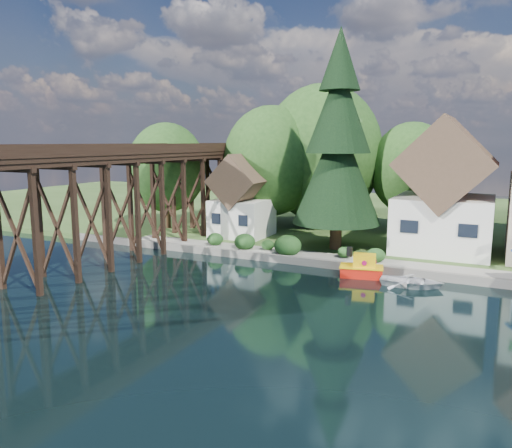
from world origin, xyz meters
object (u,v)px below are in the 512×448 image
at_px(trestle_bridge, 136,192).
at_px(house_left, 445,195).
at_px(tugboat, 362,268).
at_px(boat_white_a, 412,280).
at_px(conifer, 338,145).
at_px(shed, 242,201).

xyz_separation_m(trestle_bridge, house_left, (23.00, 10.83, -0.21)).
height_order(trestle_bridge, tugboat, trestle_bridge).
relative_size(house_left, boat_white_a, 2.72).
bearing_deg(trestle_bridge, house_left, 25.21).
xyz_separation_m(trestle_bridge, tugboat, (18.64, 1.50, -4.70)).
bearing_deg(trestle_bridge, conifer, 27.01).
height_order(house_left, tugboat, house_left).
relative_size(shed, boat_white_a, 1.94).
relative_size(house_left, tugboat, 3.37).
distance_m(house_left, boat_white_a, 11.29).
xyz_separation_m(house_left, conifer, (-8.17, -3.27, 4.03)).
bearing_deg(trestle_bridge, boat_white_a, 1.55).
bearing_deg(conifer, trestle_bridge, -152.99).
bearing_deg(house_left, boat_white_a, -94.52).
xyz_separation_m(conifer, tugboat, (3.81, -6.06, -8.52)).
bearing_deg(conifer, house_left, 21.80).
bearing_deg(shed, trestle_bridge, -118.19).
bearing_deg(boat_white_a, house_left, -8.98).
bearing_deg(boat_white_a, tugboat, 71.31).
height_order(house_left, conifer, conifer).
xyz_separation_m(trestle_bridge, boat_white_a, (22.19, 0.60, -4.93)).
relative_size(conifer, tugboat, 5.51).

